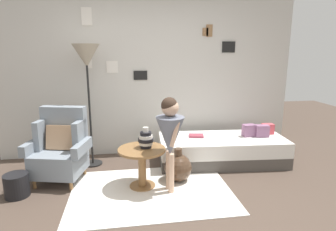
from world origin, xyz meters
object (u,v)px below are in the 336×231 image
Objects in this scene: armchair at (61,148)px; magazine_basket at (17,185)px; daybed at (222,150)px; side_table at (142,159)px; floor_lamp at (87,61)px; demijohn_near at (178,167)px; person_child at (170,132)px; vase_striped at (146,139)px; book_on_daybed at (196,136)px.

armchair is 3.46× the size of magazine_basket.
armchair reaches higher than daybed.
floor_lamp reaches higher than side_table.
floor_lamp is 1.96m from demijohn_near.
floor_lamp is (-1.97, 0.23, 1.35)m from daybed.
daybed is 0.95m from demijohn_near.
magazine_basket is (-1.97, -0.11, -0.05)m from demijohn_near.
side_table is 0.50× the size of person_child.
floor_lamp is at bearing 132.57° from vase_striped.
magazine_basket is at bearing -167.02° from daybed.
vase_striped is at bearing -171.21° from demijohn_near.
floor_lamp reaches higher than vase_striped.
book_on_daybed is at bearing 39.29° from side_table.
person_child reaches higher than vase_striped.
daybed is at bearing 5.70° from armchair.
side_table is 1.62m from floor_lamp.
armchair is 0.82× the size of person_child.
demijohn_near reaches higher than book_on_daybed.
demijohn_near reaches higher than daybed.
person_child is (0.33, -0.16, 0.39)m from side_table.
person_child is (0.27, -0.20, 0.14)m from vase_striped.
magazine_basket is (-2.38, -0.74, -0.28)m from book_on_daybed.
book_on_daybed is at bearing -4.66° from floor_lamp.
armchair is 1.58m from demijohn_near.
magazine_basket is at bearing -137.67° from armchair.
vase_striped is at bearing 1.66° from magazine_basket.
armchair is at bearing 159.38° from side_table.
daybed is 3.29× the size of side_table.
armchair reaches higher than vase_striped.
person_child is 5.35× the size of book_on_daybed.
magazine_basket is at bearing -162.79° from book_on_daybed.
side_table is (-1.27, -0.62, 0.17)m from daybed.
book_on_daybed is (1.93, 0.33, -0.02)m from armchair.
person_child is (1.03, -1.02, -0.80)m from floor_lamp.
armchair is at bearing -174.30° from daybed.
side_table reaches higher than daybed.
vase_striped is 0.61m from demijohn_near.
vase_striped is 0.36m from person_child.
vase_striped is at bearing -18.12° from armchair.
book_on_daybed is at bearing 165.44° from daybed.
side_table is at bearing -50.74° from floor_lamp.
demijohn_near is 1.98m from magazine_basket.
daybed is at bearing 33.72° from demijohn_near.
side_table is at bearing -20.62° from armchair.
armchair is 0.67m from magazine_basket.
daybed is at bearing 26.20° from side_table.
person_child is at bearing -44.70° from floor_lamp.
vase_striped is 1.45m from floor_lamp.
floor_lamp is 1.84m from magazine_basket.
side_table is 1.32× the size of demijohn_near.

